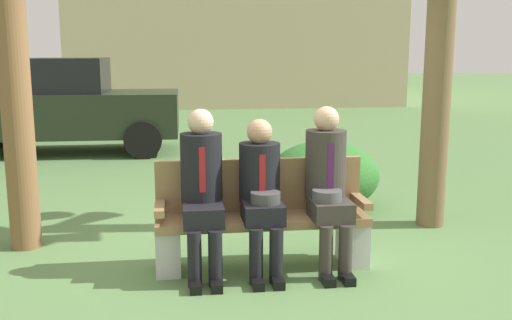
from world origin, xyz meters
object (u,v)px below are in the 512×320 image
at_px(shrub_near_bench, 324,175).
at_px(seated_man_middle, 261,188).
at_px(seated_man_right, 328,180).
at_px(parked_car_near, 65,106).
at_px(seated_man_left, 202,184).
at_px(park_bench, 261,218).

bearing_deg(shrub_near_bench, seated_man_middle, -118.65).
xyz_separation_m(seated_man_right, shrub_near_bench, (0.44, 1.81, -0.36)).
xyz_separation_m(seated_man_middle, seated_man_right, (0.56, 0.01, 0.05)).
bearing_deg(seated_man_right, seated_man_middle, -179.02).
bearing_deg(seated_man_right, parked_car_near, 117.44).
height_order(seated_man_middle, seated_man_right, seated_man_right).
relative_size(seated_man_left, shrub_near_bench, 1.07).
height_order(park_bench, seated_man_middle, seated_man_middle).
bearing_deg(seated_man_middle, seated_man_left, 178.26).
height_order(seated_man_left, seated_man_middle, seated_man_left).
xyz_separation_m(seated_man_left, shrub_near_bench, (1.47, 1.80, -0.36)).
xyz_separation_m(park_bench, parked_car_near, (-2.65, 6.01, 0.42)).
relative_size(shrub_near_bench, parked_car_near, 0.32).
bearing_deg(parked_car_near, park_bench, -66.21).
relative_size(park_bench, parked_car_near, 0.45).
relative_size(park_bench, seated_man_left, 1.31).
bearing_deg(seated_man_right, shrub_near_bench, 76.44).
height_order(seated_man_right, parked_car_near, parked_car_near).
distance_m(seated_man_middle, parked_car_near, 6.68).
xyz_separation_m(seated_man_right, parked_car_near, (-3.18, 6.13, 0.09)).
relative_size(seated_man_left, seated_man_middle, 1.07).
bearing_deg(park_bench, seated_man_right, -13.07).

